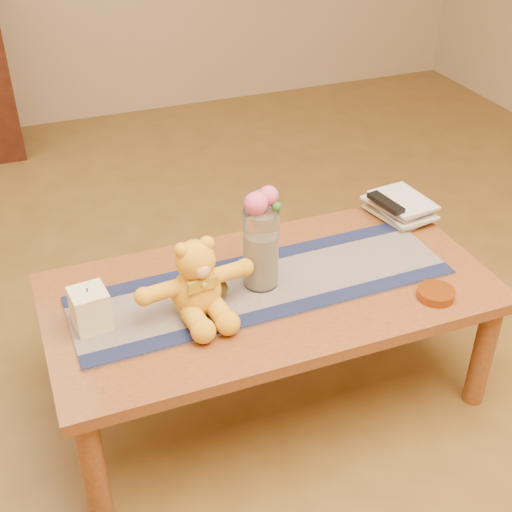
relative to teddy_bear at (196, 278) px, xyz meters
name	(u,v)px	position (x,y,z in m)	size (l,w,h in m)	color
floor	(269,391)	(0.25, 0.03, -0.57)	(5.50, 5.50, 0.00)	brown
coffee_table_top	(271,292)	(0.25, 0.03, -0.14)	(1.40, 0.70, 0.04)	brown
table_leg_fl	(93,469)	(-0.39, -0.26, -0.37)	(0.07, 0.07, 0.41)	brown
table_leg_fr	(483,354)	(0.89, -0.26, -0.37)	(0.07, 0.07, 0.41)	brown
table_leg_bl	(63,339)	(-0.39, 0.32, -0.37)	(0.07, 0.07, 0.41)	brown
table_leg_br	(392,262)	(0.89, 0.32, -0.37)	(0.07, 0.07, 0.41)	brown
persian_runner	(264,285)	(0.23, 0.05, -0.12)	(1.20, 0.35, 0.01)	#191E47
runner_border_near	(283,311)	(0.23, -0.10, -0.12)	(1.20, 0.06, 0.00)	#161C43
runner_border_far	(246,260)	(0.23, 0.19, -0.12)	(1.20, 0.06, 0.00)	#161C43
teddy_bear	(196,278)	(0.00, 0.00, 0.00)	(0.34, 0.28, 0.23)	yellow
pillar_candle	(90,309)	(-0.30, 0.04, -0.06)	(0.10, 0.10, 0.12)	#FFF6BB
candle_wick	(87,290)	(-0.30, 0.04, 0.01)	(0.00, 0.00, 0.01)	black
glass_vase	(261,248)	(0.23, 0.06, 0.01)	(0.11, 0.11, 0.26)	silver
potpourri_fill	(261,259)	(0.23, 0.06, -0.03)	(0.09, 0.09, 0.18)	beige
rose_left	(256,204)	(0.21, 0.05, 0.18)	(0.07, 0.07, 0.07)	#EA5287
rose_right	(268,196)	(0.25, 0.06, 0.19)	(0.06, 0.06, 0.06)	#EA5287
blue_flower_back	(260,197)	(0.24, 0.09, 0.17)	(0.04, 0.04, 0.04)	#5169B1
blue_flower_side	(249,204)	(0.20, 0.08, 0.16)	(0.04, 0.04, 0.04)	#5169B1
leaf_sprig	(276,207)	(0.27, 0.04, 0.16)	(0.03, 0.03, 0.03)	#33662D
bronze_ball	(217,289)	(0.07, 0.03, -0.08)	(0.07, 0.07, 0.07)	#4D3C19
book_bottom	(382,220)	(0.78, 0.26, -0.11)	(0.17, 0.22, 0.02)	beige
book_lower	(384,215)	(0.78, 0.25, -0.09)	(0.16, 0.22, 0.02)	beige
book_upper	(381,211)	(0.77, 0.26, -0.08)	(0.17, 0.22, 0.02)	beige
book_top	(385,206)	(0.78, 0.26, -0.06)	(0.16, 0.22, 0.02)	beige
tv_remote	(386,203)	(0.78, 0.25, -0.04)	(0.04, 0.16, 0.02)	black
amber_dish	(436,294)	(0.70, -0.20, -0.11)	(0.12, 0.12, 0.03)	#BF5914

